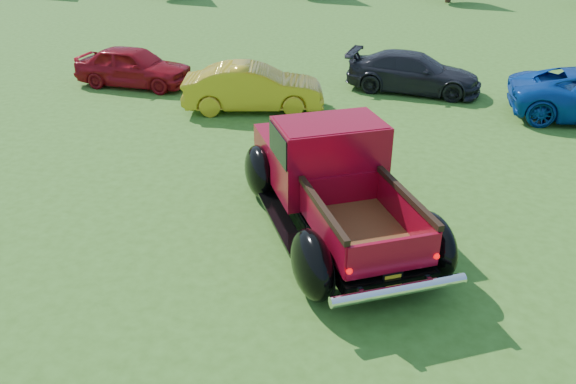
# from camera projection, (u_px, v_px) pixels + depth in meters

# --- Properties ---
(ground) EXTENTS (120.00, 120.00, 0.00)m
(ground) POSITION_uv_depth(u_px,v_px,m) (273.00, 245.00, 10.64)
(ground) COLOR #375F1B
(ground) RESTS_ON ground
(pickup_truck) EXTENTS (4.46, 6.03, 2.11)m
(pickup_truck) POSITION_uv_depth(u_px,v_px,m) (328.00, 175.00, 11.04)
(pickup_truck) COLOR black
(pickup_truck) RESTS_ON ground
(show_car_red) EXTENTS (4.23, 2.12, 1.39)m
(show_car_red) POSITION_uv_depth(u_px,v_px,m) (134.00, 66.00, 19.48)
(show_car_red) COLOR maroon
(show_car_red) RESTS_ON ground
(show_car_yellow) EXTENTS (4.46, 2.19, 1.41)m
(show_car_yellow) POSITION_uv_depth(u_px,v_px,m) (253.00, 88.00, 17.21)
(show_car_yellow) COLOR gold
(show_car_yellow) RESTS_ON ground
(show_car_grey) EXTENTS (4.74, 2.64, 1.30)m
(show_car_grey) POSITION_uv_depth(u_px,v_px,m) (413.00, 72.00, 18.95)
(show_car_grey) COLOR black
(show_car_grey) RESTS_ON ground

